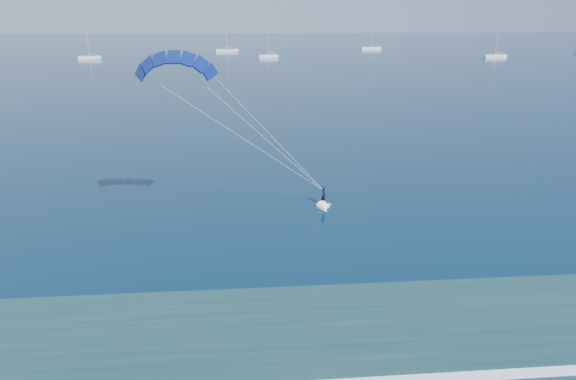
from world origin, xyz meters
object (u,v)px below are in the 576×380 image
at_px(sailboat_0, 90,57).
at_px(sailboat_2, 268,56).
at_px(sailboat_3, 371,48).
at_px(sailboat_4, 495,56).
at_px(kitesurfer_rig, 257,132).
at_px(sailboat_1, 227,50).

height_order(sailboat_0, sailboat_2, sailboat_0).
relative_size(sailboat_3, sailboat_4, 1.07).
height_order(kitesurfer_rig, sailboat_2, kitesurfer_rig).
relative_size(sailboat_0, sailboat_4, 0.95).
relative_size(sailboat_2, sailboat_3, 0.80).
height_order(sailboat_0, sailboat_4, sailboat_4).
relative_size(sailboat_0, sailboat_2, 1.11).
distance_m(kitesurfer_rig, sailboat_1, 202.27).
relative_size(sailboat_0, sailboat_1, 0.85).
bearing_deg(sailboat_0, sailboat_1, 33.90).
bearing_deg(sailboat_1, sailboat_0, -146.10).
bearing_deg(sailboat_1, sailboat_3, 7.02).
bearing_deg(kitesurfer_rig, sailboat_1, 92.32).
height_order(sailboat_1, sailboat_2, sailboat_1).
xyz_separation_m(sailboat_0, sailboat_1, (51.56, 34.65, 0.01)).
relative_size(sailboat_0, sailboat_3, 0.88).
xyz_separation_m(kitesurfer_rig, sailboat_2, (8.93, 166.95, -7.14)).
bearing_deg(sailboat_0, sailboat_4, -2.36).
bearing_deg(sailboat_4, sailboat_2, 176.08).
height_order(sailboat_1, sailboat_3, sailboat_1).
distance_m(sailboat_3, sailboat_4, 62.60).
xyz_separation_m(kitesurfer_rig, sailboat_1, (-8.17, 201.98, -7.12)).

